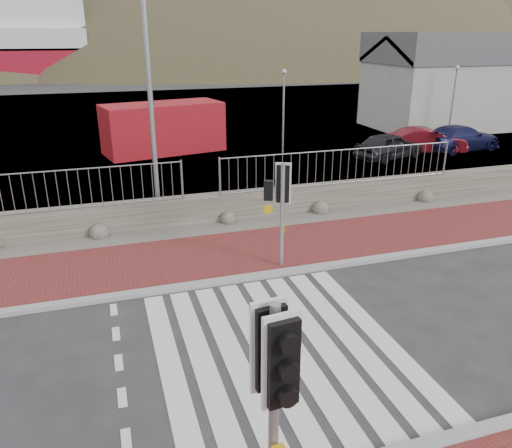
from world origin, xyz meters
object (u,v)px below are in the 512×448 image
object	(u,v)px
traffic_signal_far	(281,194)
car_a	(389,146)
streetlight	(153,58)
car_b	(426,141)
car_c	(461,138)
shipping_container	(163,128)
traffic_signal_near	(274,372)

from	to	relation	value
traffic_signal_far	car_a	world-z (taller)	traffic_signal_far
streetlight	car_b	size ratio (longest dim) A/B	2.32
traffic_signal_far	car_c	xyz separation A→B (m)	(13.77, 10.29, -1.38)
streetlight	car_a	xyz separation A→B (m)	(11.59, 5.09, -4.44)
traffic_signal_far	car_b	xyz separation A→B (m)	(11.68, 10.28, -1.39)
streetlight	shipping_container	size ratio (longest dim) A/B	1.53
streetlight	shipping_container	distance (m)	10.74
car_a	car_b	distance (m)	2.53
streetlight	car_b	xyz separation A→B (m)	(14.06, 5.60, -4.44)
streetlight	car_c	distance (m)	17.66
car_b	car_c	world-z (taller)	car_c
traffic_signal_near	car_a	size ratio (longest dim) A/B	0.83
traffic_signal_far	shipping_container	xyz separation A→B (m)	(-0.98, 14.62, -0.81)
streetlight	traffic_signal_near	bearing A→B (deg)	-82.54
shipping_container	traffic_signal_far	bearing A→B (deg)	-98.15
shipping_container	car_b	size ratio (longest dim) A/B	1.52
traffic_signal_near	traffic_signal_far	bearing A→B (deg)	62.88
car_a	car_c	xyz separation A→B (m)	(4.56, 0.51, 0.01)
car_a	streetlight	bearing A→B (deg)	95.48
streetlight	car_a	size ratio (longest dim) A/B	2.40
traffic_signal_near	shipping_container	size ratio (longest dim) A/B	0.53
traffic_signal_near	car_c	bearing A→B (deg)	39.94
shipping_container	car_b	world-z (taller)	shipping_container
traffic_signal_far	car_a	distance (m)	13.50
car_c	shipping_container	bearing A→B (deg)	65.75
traffic_signal_far	shipping_container	bearing A→B (deg)	-61.69
traffic_signal_far	traffic_signal_near	bearing A→B (deg)	93.61
traffic_signal_far	shipping_container	distance (m)	14.67
traffic_signal_far	shipping_container	size ratio (longest dim) A/B	0.48
traffic_signal_near	streetlight	bearing A→B (deg)	82.76
traffic_signal_near	shipping_container	world-z (taller)	traffic_signal_near
streetlight	car_b	distance (m)	15.77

